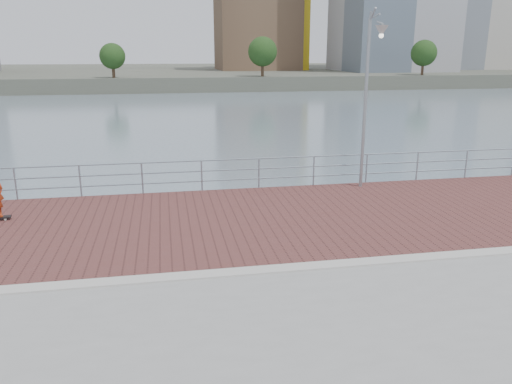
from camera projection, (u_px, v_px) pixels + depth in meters
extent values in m
plane|color=slate|center=(271.00, 348.00, 11.84)|extent=(400.00, 400.00, 0.00)
cube|color=brown|center=(246.00, 219.00, 14.70)|extent=(40.00, 6.80, 0.02)
cube|color=#B7B5AD|center=(272.00, 270.00, 11.29)|extent=(40.00, 0.40, 0.06)
cube|color=#4C5142|center=(170.00, 73.00, 127.39)|extent=(320.00, 95.00, 2.50)
cylinder|color=#8C9EA8|center=(16.00, 184.00, 16.51)|extent=(0.06, 0.06, 1.10)
cylinder|color=#8C9EA8|center=(80.00, 181.00, 16.87)|extent=(0.06, 0.06, 1.10)
cylinder|color=#8C9EA8|center=(142.00, 178.00, 17.23)|extent=(0.06, 0.06, 1.10)
cylinder|color=#8C9EA8|center=(202.00, 176.00, 17.59)|extent=(0.06, 0.06, 1.10)
cylinder|color=#8C9EA8|center=(259.00, 173.00, 17.95)|extent=(0.06, 0.06, 1.10)
cylinder|color=#8C9EA8|center=(314.00, 171.00, 18.31)|extent=(0.06, 0.06, 1.10)
cylinder|color=#8C9EA8|center=(366.00, 169.00, 18.67)|extent=(0.06, 0.06, 1.10)
cylinder|color=#8C9EA8|center=(417.00, 166.00, 19.02)|extent=(0.06, 0.06, 1.10)
cylinder|color=#8C9EA8|center=(466.00, 164.00, 19.38)|extent=(0.06, 0.06, 1.10)
cylinder|color=#8C9EA8|center=(230.00, 160.00, 17.62)|extent=(39.00, 0.05, 0.05)
cylinder|color=#8C9EA8|center=(230.00, 170.00, 17.72)|extent=(39.00, 0.05, 0.05)
cylinder|color=#8C9EA8|center=(231.00, 180.00, 17.82)|extent=(39.00, 0.05, 0.05)
cylinder|color=gray|center=(365.00, 106.00, 17.47)|extent=(0.12, 0.12, 5.85)
cylinder|color=gray|center=(376.00, 17.00, 16.21)|extent=(0.07, 0.98, 0.07)
cone|color=#B2B2AD|center=(382.00, 23.00, 15.80)|extent=(0.43, 0.43, 0.34)
cylinder|color=beige|center=(5.00, 219.00, 14.59)|extent=(0.07, 0.05, 0.07)
cylinder|color=beige|center=(6.00, 218.00, 14.73)|extent=(0.07, 0.05, 0.07)
cube|color=brown|center=(256.00, 16.00, 115.45)|extent=(18.00, 18.00, 23.95)
cylinder|color=#473323|center=(113.00, 68.00, 81.81)|extent=(0.50, 0.50, 3.24)
sphere|color=#193814|center=(112.00, 56.00, 81.31)|extent=(4.16, 4.16, 4.16)
cylinder|color=#473323|center=(262.00, 65.00, 86.09)|extent=(0.50, 0.50, 3.90)
sphere|color=#193814|center=(263.00, 52.00, 85.48)|extent=(5.01, 5.01, 5.01)
cylinder|color=#473323|center=(423.00, 65.00, 91.37)|extent=(0.50, 0.50, 3.66)
sphere|color=#193814|center=(424.00, 53.00, 90.80)|extent=(4.70, 4.70, 4.70)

